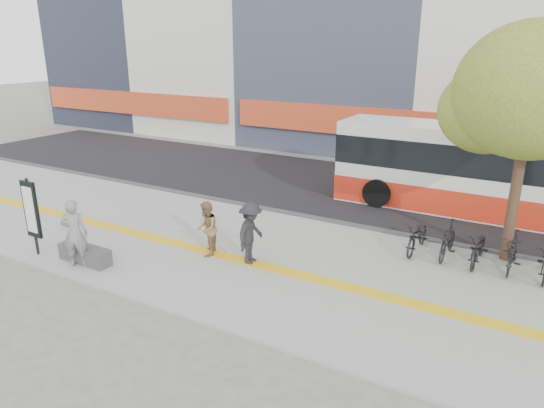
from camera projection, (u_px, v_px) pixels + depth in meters
The scene contains 13 objects.
ground at pixel (190, 269), 13.08m from camera, with size 120.00×120.00×0.00m, color #62625D.
sidewalk at pixel (223, 248), 14.30m from camera, with size 40.00×7.00×0.08m, color gray.
tactile_strip at pixel (212, 253), 13.87m from camera, with size 40.00×0.45×0.01m, color gold.
street at pixel (327, 186), 20.47m from camera, with size 40.00×8.00×0.06m, color black.
curb at pixel (281, 212), 17.16m from camera, with size 40.00×0.25×0.14m, color #373739.
bench at pixel (85, 254), 13.23m from camera, with size 1.60×0.45×0.45m, color #373739.
signboard at pixel (31, 211), 13.40m from camera, with size 0.55×0.10×2.20m.
street_tree at pixel (531, 94), 12.21m from camera, with size 4.40×3.80×6.31m.
bus at pixel (501, 176), 16.52m from camera, with size 11.07×2.62×2.95m.
bicycle_row at pixel (479, 247), 13.06m from camera, with size 3.91×1.79×1.03m.
seated_woman at pixel (75, 233), 12.79m from camera, with size 0.67×0.44×1.85m, color black.
pedestrian_tan at pixel (207, 229), 13.52m from camera, with size 0.75×0.58×1.54m, color olive.
pedestrian_dark at pixel (251, 233), 13.01m from camera, with size 1.09×0.63×1.69m, color black.
Camera 1 is at (7.82, -9.18, 5.77)m, focal length 32.46 mm.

